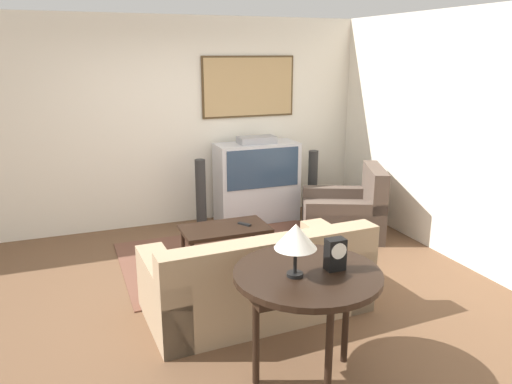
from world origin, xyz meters
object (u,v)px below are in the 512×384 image
(armchair, at_px, (346,214))
(speaker_tower_right, at_px, (312,185))
(tv, at_px, (257,181))
(table_lamp, at_px, (296,237))
(couch, at_px, (257,281))
(coffee_table, at_px, (225,231))
(console_table, at_px, (308,282))
(mantel_clock, at_px, (335,254))
(speaker_tower_left, at_px, (201,197))

(armchair, height_order, speaker_tower_right, speaker_tower_right)
(tv, distance_m, table_lamp, 3.58)
(tv, xyz_separation_m, couch, (-0.91, -2.35, -0.26))
(coffee_table, bearing_deg, armchair, 7.85)
(coffee_table, distance_m, speaker_tower_right, 1.97)
(table_lamp, bearing_deg, console_table, 15.94)
(couch, xyz_separation_m, armchair, (1.76, 1.42, -0.02))
(console_table, height_order, mantel_clock, mantel_clock)
(coffee_table, relative_size, speaker_tower_right, 1.02)
(couch, bearing_deg, mantel_clock, 96.50)
(tv, relative_size, console_table, 1.15)
(tv, bearing_deg, speaker_tower_left, -173.96)
(armchair, height_order, coffee_table, armchair)
(armchair, relative_size, coffee_table, 1.29)
(armchair, bearing_deg, mantel_clock, -9.23)
(armchair, relative_size, speaker_tower_right, 1.31)
(speaker_tower_left, relative_size, speaker_tower_right, 1.00)
(tv, height_order, table_lamp, table_lamp)
(coffee_table, height_order, console_table, console_table)
(coffee_table, height_order, mantel_clock, mantel_clock)
(speaker_tower_left, bearing_deg, tv, 6.04)
(speaker_tower_right, bearing_deg, tv, 173.96)
(armchair, bearing_deg, table_lamp, -13.85)
(console_table, bearing_deg, armchair, 53.57)
(coffee_table, bearing_deg, tv, 54.56)
(couch, height_order, table_lamp, table_lamp)
(couch, distance_m, speaker_tower_left, 2.27)
(speaker_tower_left, distance_m, speaker_tower_right, 1.62)
(couch, relative_size, table_lamp, 5.33)
(console_table, distance_m, mantel_clock, 0.27)
(couch, xyz_separation_m, speaker_tower_left, (0.10, 2.27, 0.15))
(coffee_table, relative_size, speaker_tower_left, 1.02)
(couch, bearing_deg, table_lamp, 80.14)
(tv, distance_m, armchair, 1.29)
(coffee_table, bearing_deg, speaker_tower_right, 33.41)
(speaker_tower_right, bearing_deg, speaker_tower_left, 180.00)
(speaker_tower_left, bearing_deg, coffee_table, -91.14)
(speaker_tower_left, bearing_deg, armchair, -27.11)
(couch, relative_size, speaker_tower_right, 2.09)
(speaker_tower_right, bearing_deg, armchair, -87.23)
(mantel_clock, bearing_deg, console_table, 170.25)
(tv, distance_m, mantel_clock, 3.48)
(armchair, height_order, speaker_tower_left, speaker_tower_left)
(mantel_clock, distance_m, speaker_tower_right, 3.68)
(tv, relative_size, table_lamp, 3.18)
(coffee_table, xyz_separation_m, speaker_tower_left, (0.02, 1.08, 0.09))
(tv, xyz_separation_m, mantel_clock, (-0.75, -3.38, 0.37))
(speaker_tower_left, bearing_deg, mantel_clock, -88.89)
(armchair, bearing_deg, couch, -27.30)
(couch, relative_size, mantel_clock, 8.79)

